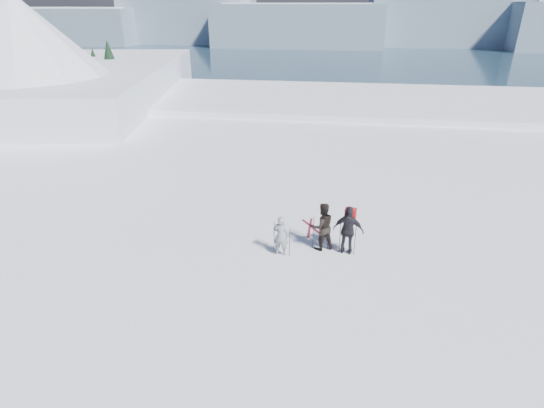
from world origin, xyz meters
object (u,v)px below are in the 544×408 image
(skier_pack, at_px, (348,230))
(skis_loose, at_px, (312,228))
(skier_dark, at_px, (322,227))
(skier_grey, at_px, (281,236))

(skier_pack, bearing_deg, skis_loose, -40.99)
(skier_dark, relative_size, skis_loose, 1.11)
(skier_dark, relative_size, skier_pack, 0.99)
(skier_dark, bearing_deg, skis_loose, -97.66)
(skier_pack, height_order, skis_loose, skier_pack)
(skier_pack, bearing_deg, skier_dark, -0.80)
(skier_grey, distance_m, skier_pack, 2.48)
(skier_dark, distance_m, skis_loose, 1.85)
(skier_pack, distance_m, skis_loose, 2.41)
(skier_grey, xyz_separation_m, skis_loose, (1.01, 2.17, -0.77))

